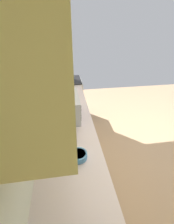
{
  "coord_description": "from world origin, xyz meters",
  "views": [
    {
      "loc": [
        -1.64,
        1.27,
        2.03
      ],
      "look_at": [
        -0.65,
        1.12,
        1.43
      ],
      "focal_mm": 25.01,
      "sensor_mm": 36.0,
      "label": 1
    }
  ],
  "objects_px": {
    "bowl": "(78,155)",
    "kettle": "(70,91)",
    "microwave": "(65,107)",
    "oven_range": "(67,100)"
  },
  "relations": [
    {
      "from": "microwave",
      "to": "kettle",
      "type": "relative_size",
      "value": 2.33
    },
    {
      "from": "oven_range",
      "to": "microwave",
      "type": "height_order",
      "value": "microwave"
    },
    {
      "from": "microwave",
      "to": "oven_range",
      "type": "bearing_deg",
      "value": -1.86
    },
    {
      "from": "microwave",
      "to": "bowl",
      "type": "bearing_deg",
      "value": -172.74
    },
    {
      "from": "kettle",
      "to": "bowl",
      "type": "bearing_deg",
      "value": -180.0
    },
    {
      "from": "oven_range",
      "to": "bowl",
      "type": "xyz_separation_m",
      "value": [
        -2.14,
        -0.05,
        0.47
      ]
    },
    {
      "from": "bowl",
      "to": "kettle",
      "type": "height_order",
      "value": "kettle"
    },
    {
      "from": "microwave",
      "to": "bowl",
      "type": "height_order",
      "value": "microwave"
    },
    {
      "from": "bowl",
      "to": "kettle",
      "type": "xyz_separation_m",
      "value": [
        1.42,
        0.0,
        0.04
      ]
    },
    {
      "from": "bowl",
      "to": "kettle",
      "type": "bearing_deg",
      "value": 0.0
    }
  ]
}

